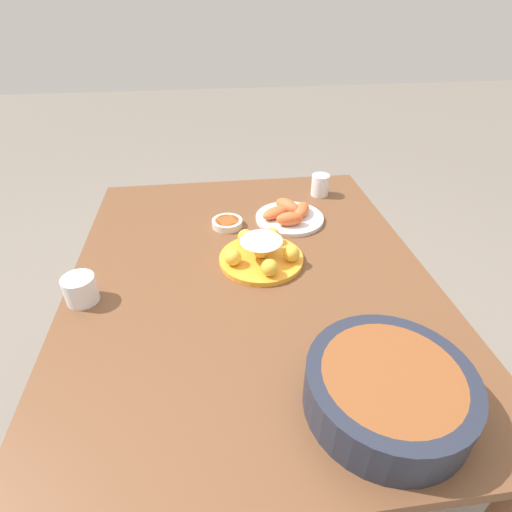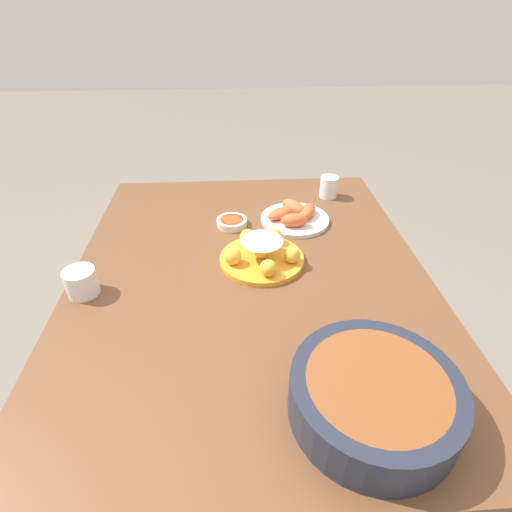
% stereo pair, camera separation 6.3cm
% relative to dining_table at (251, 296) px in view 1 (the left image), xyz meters
% --- Properties ---
extents(ground_plane, '(12.00, 12.00, 0.00)m').
position_rel_dining_table_xyz_m(ground_plane, '(0.00, 0.00, -0.65)').
color(ground_plane, slate).
extents(dining_table, '(1.33, 1.04, 0.74)m').
position_rel_dining_table_xyz_m(dining_table, '(0.00, 0.00, 0.00)').
color(dining_table, brown).
rests_on(dining_table, ground_plane).
extents(cake_plate, '(0.26, 0.26, 0.08)m').
position_rel_dining_table_xyz_m(cake_plate, '(-0.06, 0.04, 0.12)').
color(cake_plate, gold).
rests_on(cake_plate, dining_table).
extents(serving_bowl, '(0.33, 0.33, 0.10)m').
position_rel_dining_table_xyz_m(serving_bowl, '(0.48, 0.22, 0.14)').
color(serving_bowl, '#232838').
rests_on(serving_bowl, dining_table).
extents(sauce_bowl, '(0.11, 0.11, 0.02)m').
position_rel_dining_table_xyz_m(sauce_bowl, '(-0.28, -0.05, 0.10)').
color(sauce_bowl, silver).
rests_on(sauce_bowl, dining_table).
extents(seafood_platter, '(0.24, 0.24, 0.06)m').
position_rel_dining_table_xyz_m(seafood_platter, '(-0.30, 0.17, 0.11)').
color(seafood_platter, silver).
rests_on(seafood_platter, dining_table).
extents(cup_near, '(0.09, 0.09, 0.08)m').
position_rel_dining_table_xyz_m(cup_near, '(0.06, -0.46, 0.12)').
color(cup_near, white).
rests_on(cup_near, dining_table).
extents(cup_far, '(0.07, 0.07, 0.08)m').
position_rel_dining_table_xyz_m(cup_far, '(-0.49, 0.34, 0.13)').
color(cup_far, white).
rests_on(cup_far, dining_table).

